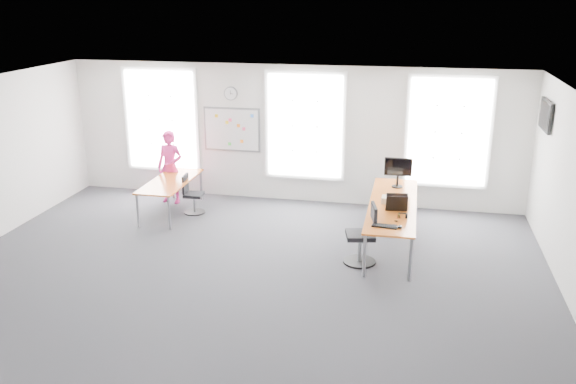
% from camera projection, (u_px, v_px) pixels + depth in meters
% --- Properties ---
extents(floor, '(10.00, 10.00, 0.00)m').
position_uv_depth(floor, '(243.00, 276.00, 10.01)').
color(floor, '#2E2D33').
rests_on(floor, ground).
extents(ceiling, '(10.00, 10.00, 0.00)m').
position_uv_depth(ceiling, '(239.00, 93.00, 9.08)').
color(ceiling, white).
rests_on(ceiling, ground).
extents(wall_back, '(10.00, 0.00, 10.00)m').
position_uv_depth(wall_back, '(292.00, 134.00, 13.27)').
color(wall_back, white).
rests_on(wall_back, ground).
extents(wall_front, '(10.00, 0.00, 10.00)m').
position_uv_depth(wall_front, '(125.00, 313.00, 5.82)').
color(wall_front, white).
rests_on(wall_front, ground).
extents(window_left, '(1.60, 0.06, 2.20)m').
position_uv_depth(window_left, '(162.00, 120.00, 13.76)').
color(window_left, white).
rests_on(window_left, wall_back).
extents(window_mid, '(1.60, 0.06, 2.20)m').
position_uv_depth(window_mid, '(305.00, 126.00, 13.12)').
color(window_mid, white).
rests_on(window_mid, wall_back).
extents(window_right, '(1.60, 0.06, 2.20)m').
position_uv_depth(window_right, '(448.00, 132.00, 12.54)').
color(window_right, white).
rests_on(window_right, wall_back).
extents(desk_right, '(0.85, 3.19, 0.78)m').
position_uv_depth(desk_right, '(393.00, 206.00, 11.11)').
color(desk_right, '#AD5A1C').
rests_on(desk_right, ground).
extents(desk_left, '(0.78, 1.95, 0.71)m').
position_uv_depth(desk_left, '(170.00, 183.00, 12.70)').
color(desk_left, '#AD5A1C').
rests_on(desk_left, ground).
extents(chair_right, '(0.56, 0.56, 1.05)m').
position_uv_depth(chair_right, '(364.00, 238.00, 10.36)').
color(chair_right, black).
rests_on(chair_right, ground).
extents(chair_left, '(0.44, 0.44, 0.83)m').
position_uv_depth(chair_left, '(192.00, 196.00, 12.79)').
color(chair_left, black).
rests_on(chair_left, ground).
extents(person, '(0.61, 0.43, 1.61)m').
position_uv_depth(person, '(170.00, 167.00, 13.32)').
color(person, '#CE2676').
rests_on(person, ground).
extents(whiteboard, '(1.20, 0.03, 0.90)m').
position_uv_depth(whiteboard, '(232.00, 130.00, 13.49)').
color(whiteboard, white).
rests_on(whiteboard, wall_back).
extents(wall_clock, '(0.30, 0.04, 0.30)m').
position_uv_depth(wall_clock, '(231.00, 93.00, 13.24)').
color(wall_clock, gray).
rests_on(wall_clock, wall_back).
extents(tv, '(0.06, 0.90, 0.55)m').
position_uv_depth(tv, '(546.00, 115.00, 11.13)').
color(tv, black).
rests_on(tv, wall_right).
extents(keyboard, '(0.43, 0.20, 0.02)m').
position_uv_depth(keyboard, '(385.00, 226.00, 9.98)').
color(keyboard, black).
rests_on(keyboard, desk_right).
extents(mouse, '(0.10, 0.14, 0.05)m').
position_uv_depth(mouse, '(400.00, 227.00, 9.91)').
color(mouse, black).
rests_on(mouse, desk_right).
extents(lens_cap, '(0.08, 0.08, 0.01)m').
position_uv_depth(lens_cap, '(396.00, 221.00, 10.22)').
color(lens_cap, black).
rests_on(lens_cap, desk_right).
extents(headphones, '(0.16, 0.09, 0.10)m').
position_uv_depth(headphones, '(402.00, 216.00, 10.35)').
color(headphones, black).
rests_on(headphones, desk_right).
extents(laptop_sleeve, '(0.39, 0.25, 0.31)m').
position_uv_depth(laptop_sleeve, '(397.00, 203.00, 10.66)').
color(laptop_sleeve, black).
rests_on(laptop_sleeve, desk_right).
extents(paper_stack, '(0.33, 0.25, 0.11)m').
position_uv_depth(paper_stack, '(391.00, 200.00, 11.12)').
color(paper_stack, beige).
rests_on(paper_stack, desk_right).
extents(monitor, '(0.54, 0.22, 0.60)m').
position_uv_depth(monitor, '(398.00, 170.00, 11.92)').
color(monitor, black).
rests_on(monitor, desk_right).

